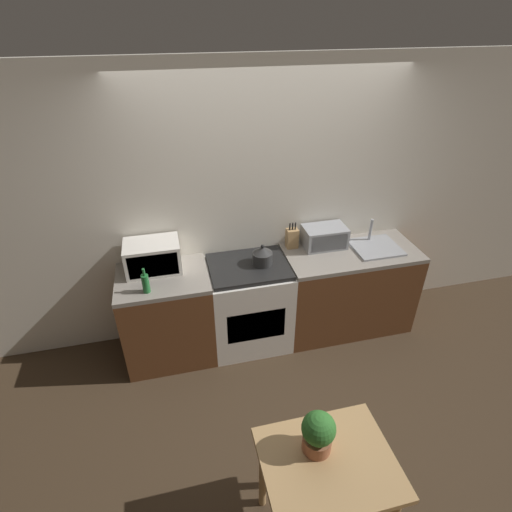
# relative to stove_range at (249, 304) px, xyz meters

# --- Properties ---
(ground_plane) EXTENTS (16.00, 16.00, 0.00)m
(ground_plane) POSITION_rel_stove_range_xyz_m (0.25, -0.67, -0.45)
(ground_plane) COLOR #3D2D1E
(wall_back) EXTENTS (10.00, 0.06, 2.60)m
(wall_back) POSITION_rel_stove_range_xyz_m (0.25, 0.34, 0.85)
(wall_back) COLOR silver
(wall_back) RESTS_ON ground_plane
(counter_left_run) EXTENTS (0.80, 0.62, 0.90)m
(counter_left_run) POSITION_rel_stove_range_xyz_m (-0.77, 0.00, 0.00)
(counter_left_run) COLOR brown
(counter_left_run) RESTS_ON ground_plane
(counter_right_run) EXTENTS (1.29, 0.62, 0.90)m
(counter_right_run) POSITION_rel_stove_range_xyz_m (1.02, 0.00, 0.00)
(counter_right_run) COLOR brown
(counter_right_run) RESTS_ON ground_plane
(stove_range) EXTENTS (0.75, 0.62, 0.90)m
(stove_range) POSITION_rel_stove_range_xyz_m (0.00, 0.00, 0.00)
(stove_range) COLOR silver
(stove_range) RESTS_ON ground_plane
(kettle) EXTENTS (0.18, 0.18, 0.20)m
(kettle) POSITION_rel_stove_range_xyz_m (0.13, -0.01, 0.54)
(kettle) COLOR #2D2D2D
(kettle) RESTS_ON stove_range
(microwave) EXTENTS (0.47, 0.32, 0.27)m
(microwave) POSITION_rel_stove_range_xyz_m (-0.83, 0.13, 0.59)
(microwave) COLOR silver
(microwave) RESTS_ON counter_left_run
(bottle) EXTENTS (0.06, 0.06, 0.23)m
(bottle) POSITION_rel_stove_range_xyz_m (-0.90, -0.19, 0.54)
(bottle) COLOR #1E662D
(bottle) RESTS_ON counter_left_run
(knife_block) EXTENTS (0.11, 0.09, 0.26)m
(knife_block) POSITION_rel_stove_range_xyz_m (0.48, 0.22, 0.55)
(knife_block) COLOR tan
(knife_block) RESTS_ON counter_right_run
(toaster_oven) EXTENTS (0.41, 0.26, 0.20)m
(toaster_oven) POSITION_rel_stove_range_xyz_m (0.79, 0.16, 0.55)
(toaster_oven) COLOR #999BA0
(toaster_oven) RESTS_ON counter_right_run
(sink_basin) EXTENTS (0.44, 0.41, 0.24)m
(sink_basin) POSITION_rel_stove_range_xyz_m (1.27, 0.01, 0.47)
(sink_basin) COLOR #999BA0
(sink_basin) RESTS_ON counter_right_run
(dining_table) EXTENTS (0.74, 0.60, 0.76)m
(dining_table) POSITION_rel_stove_range_xyz_m (0.04, -1.82, 0.19)
(dining_table) COLOR tan
(dining_table) RESTS_ON ground_plane
(potted_plant) EXTENTS (0.19, 0.19, 0.28)m
(potted_plant) POSITION_rel_stove_range_xyz_m (0.00, -1.73, 0.46)
(potted_plant) COLOR #9E5B3D
(potted_plant) RESTS_ON dining_table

